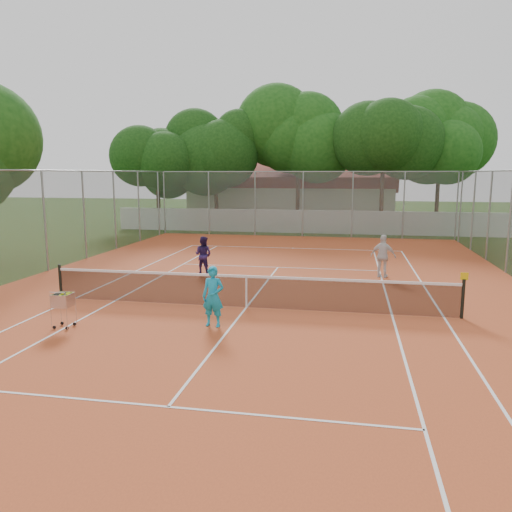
% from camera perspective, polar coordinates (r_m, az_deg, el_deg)
% --- Properties ---
extents(ground, '(120.00, 120.00, 0.00)m').
position_cam_1_polar(ground, '(14.63, -1.10, -5.98)').
color(ground, '#1E380F').
rests_on(ground, ground).
extents(court_pad, '(18.00, 34.00, 0.02)m').
position_cam_1_polar(court_pad, '(14.63, -1.10, -5.94)').
color(court_pad, '#BA4C24').
rests_on(court_pad, ground).
extents(court_lines, '(10.98, 23.78, 0.01)m').
position_cam_1_polar(court_lines, '(14.62, -1.10, -5.89)').
color(court_lines, white).
rests_on(court_lines, court_pad).
extents(tennis_net, '(11.88, 0.10, 0.98)m').
position_cam_1_polar(tennis_net, '(14.50, -1.11, -4.03)').
color(tennis_net, black).
rests_on(tennis_net, court_pad).
extents(perimeter_fence, '(18.00, 34.00, 4.00)m').
position_cam_1_polar(perimeter_fence, '(14.23, -1.12, 1.81)').
color(perimeter_fence, slate).
rests_on(perimeter_fence, ground).
extents(boundary_wall, '(26.00, 0.30, 1.50)m').
position_cam_1_polar(boundary_wall, '(33.08, 5.66, 3.93)').
color(boundary_wall, silver).
rests_on(boundary_wall, ground).
extents(clubhouse, '(16.40, 9.00, 4.40)m').
position_cam_1_polar(clubhouse, '(43.12, 4.23, 7.15)').
color(clubhouse, beige).
rests_on(clubhouse, ground).
extents(tropical_trees, '(29.00, 19.00, 10.00)m').
position_cam_1_polar(tropical_trees, '(35.94, 6.21, 11.14)').
color(tropical_trees, '#10330C').
rests_on(tropical_trees, ground).
extents(player_near, '(0.60, 0.42, 1.56)m').
position_cam_1_polar(player_near, '(12.75, -4.93, -4.63)').
color(player_near, '#179BC4').
rests_on(player_near, court_pad).
extents(player_far_left, '(0.81, 0.69, 1.45)m').
position_cam_1_polar(player_far_left, '(19.55, -6.05, 0.13)').
color(player_far_left, '#271A4F').
rests_on(player_far_left, court_pad).
extents(player_far_right, '(1.02, 0.67, 1.61)m').
position_cam_1_polar(player_far_right, '(19.26, 14.33, -0.01)').
color(player_far_right, silver).
rests_on(player_far_right, court_pad).
extents(ball_hopper, '(0.59, 0.59, 0.97)m').
position_cam_1_polar(ball_hopper, '(13.54, -21.15, -5.68)').
color(ball_hopper, silver).
rests_on(ball_hopper, court_pad).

